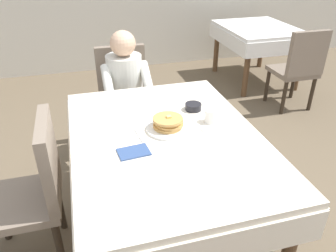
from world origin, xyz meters
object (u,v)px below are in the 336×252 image
(chair_left_side, at_px, (36,186))
(spoon_near_edge, at_px, (194,158))
(chair_diner, at_px, (124,92))
(dining_table_main, at_px, (166,148))
(cup_coffee, at_px, (211,116))
(knife_right_of_plate, at_px, (199,126))
(background_chair_empty, at_px, (299,66))
(bowl_butter, at_px, (193,107))
(background_table_far, at_px, (258,36))
(breakfast_stack, at_px, (168,122))
(plate_breakfast, at_px, (169,128))
(diner_person, at_px, (126,84))
(fork_left_of_plate, at_px, (139,135))

(chair_left_side, relative_size, spoon_near_edge, 6.20)
(chair_diner, bearing_deg, dining_table_main, 93.80)
(chair_left_side, relative_size, cup_coffee, 8.23)
(spoon_near_edge, bearing_deg, chair_left_side, 172.70)
(knife_right_of_plate, height_order, background_chair_empty, background_chair_empty)
(dining_table_main, xyz_separation_m, knife_right_of_plate, (0.23, 0.04, 0.09))
(bowl_butter, bearing_deg, chair_diner, 111.01)
(background_table_far, bearing_deg, background_chair_empty, -90.00)
(dining_table_main, bearing_deg, breakfast_stack, 62.86)
(chair_diner, xyz_separation_m, plate_breakfast, (0.11, -1.11, 0.22))
(plate_breakfast, bearing_deg, background_chair_empty, 35.04)
(breakfast_stack, relative_size, background_chair_empty, 0.20)
(spoon_near_edge, relative_size, background_table_far, 0.13)
(diner_person, height_order, spoon_near_edge, diner_person)
(chair_diner, bearing_deg, bowl_butter, 111.01)
(bowl_butter, xyz_separation_m, fork_left_of_plate, (-0.42, -0.23, -0.02))
(diner_person, relative_size, fork_left_of_plate, 6.22)
(diner_person, distance_m, breakfast_stack, 0.96)
(chair_left_side, height_order, plate_breakfast, chair_left_side)
(diner_person, relative_size, knife_right_of_plate, 5.60)
(chair_diner, xyz_separation_m, breakfast_stack, (0.11, -1.11, 0.26))
(chair_left_side, bearing_deg, spoon_near_edge, -107.59)
(knife_right_of_plate, bearing_deg, spoon_near_edge, 151.60)
(bowl_butter, bearing_deg, fork_left_of_plate, -151.14)
(dining_table_main, height_order, chair_diner, chair_diner)
(knife_right_of_plate, bearing_deg, breakfast_stack, 79.65)
(background_table_far, bearing_deg, chair_left_side, -139.02)
(bowl_butter, bearing_deg, spoon_near_edge, -108.73)
(fork_left_of_plate, distance_m, background_table_far, 3.06)
(diner_person, relative_size, cup_coffee, 9.91)
(dining_table_main, relative_size, chair_diner, 1.64)
(background_chair_empty, bearing_deg, knife_right_of_plate, -141.58)
(cup_coffee, bearing_deg, chair_left_side, -175.76)
(dining_table_main, bearing_deg, bowl_butter, 45.75)
(background_chair_empty, bearing_deg, fork_left_of_plate, -147.13)
(cup_coffee, distance_m, knife_right_of_plate, 0.11)
(diner_person, xyz_separation_m, breakfast_stack, (0.11, -0.95, 0.12))
(chair_left_side, bearing_deg, breakfast_stack, -85.45)
(bowl_butter, relative_size, fork_left_of_plate, 0.61)
(diner_person, height_order, breakfast_stack, diner_person)
(chair_diner, distance_m, breakfast_stack, 1.14)
(bowl_butter, height_order, knife_right_of_plate, bowl_butter)
(spoon_near_edge, height_order, background_table_far, spoon_near_edge)
(background_chair_empty, bearing_deg, chair_diner, -174.32)
(fork_left_of_plate, xyz_separation_m, background_chair_empty, (2.05, 1.32, -0.21))
(chair_left_side, distance_m, knife_right_of_plate, 1.02)
(cup_coffee, xyz_separation_m, fork_left_of_plate, (-0.47, -0.04, -0.04))
(diner_person, height_order, bowl_butter, diner_person)
(dining_table_main, xyz_separation_m, plate_breakfast, (0.04, 0.06, 0.10))
(chair_left_side, bearing_deg, chair_diner, -30.63)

